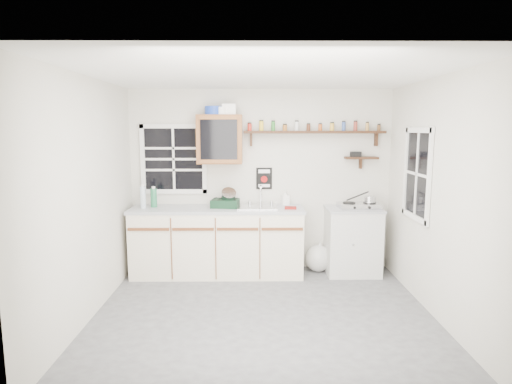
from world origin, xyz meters
TOP-DOWN VIEW (x-y plane):
  - room at (0.00, 0.00)m, footprint 3.64×3.24m
  - main_cabinet at (-0.58, 1.30)m, footprint 2.31×0.63m
  - right_cabinet at (1.25, 1.32)m, footprint 0.73×0.57m
  - sink at (-0.05, 1.30)m, footprint 0.52×0.44m
  - upper_cabinet at (-0.55, 1.44)m, footprint 0.60×0.32m
  - upper_cabinet_clutter at (-0.55, 1.44)m, footprint 0.41×0.24m
  - spice_shelf at (0.71, 1.51)m, footprint 1.91×0.18m
  - secondary_shelf at (1.36, 1.52)m, footprint 0.45×0.16m
  - warning_sign at (0.05, 1.59)m, footprint 0.22×0.02m
  - window_back at (-1.20, 1.59)m, footprint 0.93×0.03m
  - window_right at (1.79, 0.55)m, footprint 0.03×0.78m
  - water_bottles at (-1.50, 1.32)m, footprint 0.20×0.17m
  - dish_rack at (-0.47, 1.34)m, footprint 0.39×0.31m
  - soap_bottle at (0.34, 1.51)m, footprint 0.12×0.12m
  - rag at (0.39, 1.23)m, footprint 0.17×0.15m
  - hotplate at (1.32, 1.30)m, footprint 0.57×0.33m
  - saucepan at (1.45, 1.31)m, footprint 0.37×0.21m
  - trash_bag at (0.80, 1.40)m, footprint 0.39×0.35m

SIDE VIEW (x-z plane):
  - trash_bag at x=0.80m, z-range -0.03..0.41m
  - right_cabinet at x=1.25m, z-range 0.00..0.91m
  - main_cabinet at x=-0.58m, z-range 0.00..0.92m
  - sink at x=-0.05m, z-range 0.79..1.08m
  - rag at x=0.39m, z-range 0.92..0.94m
  - hotplate at x=1.32m, z-range 0.91..0.99m
  - dish_rack at x=-0.47m, z-range 0.87..1.14m
  - soap_bottle at x=0.34m, z-range 0.92..1.13m
  - saucepan at x=1.45m, z-range 0.95..1.11m
  - water_bottles at x=-1.50m, z-range 0.90..1.22m
  - room at x=0.00m, z-range -0.02..2.52m
  - warning_sign at x=0.05m, z-range 1.13..1.43m
  - window_right at x=1.79m, z-range 0.91..1.99m
  - window_back at x=-1.20m, z-range 1.06..2.04m
  - secondary_shelf at x=1.36m, z-range 1.46..1.69m
  - upper_cabinet at x=-0.55m, z-range 1.50..2.15m
  - spice_shelf at x=0.71m, z-range 1.76..2.11m
  - upper_cabinet_clutter at x=-0.55m, z-range 2.14..2.28m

